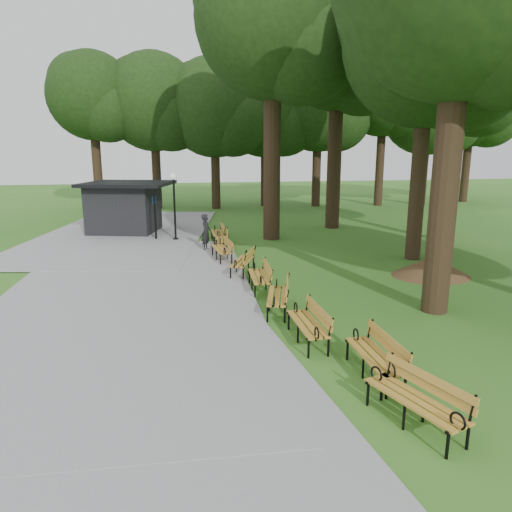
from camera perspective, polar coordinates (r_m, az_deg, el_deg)
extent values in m
plane|color=#2E661D|center=(12.00, 2.01, -8.22)|extent=(100.00, 100.00, 0.00)
cube|color=gray|center=(14.67, -16.08, -4.62)|extent=(12.00, 38.00, 0.06)
imported|color=black|center=(20.40, -6.09, 2.90)|extent=(0.55, 0.67, 1.58)
cylinder|color=black|center=(22.72, -9.87, 5.56)|extent=(0.10, 0.10, 2.95)
sphere|color=white|center=(22.58, -10.02, 9.52)|extent=(0.32, 0.32, 0.32)
cone|color=#47301C|center=(17.33, 20.56, -1.16)|extent=(2.30, 2.30, 0.70)
cylinder|color=black|center=(13.09, 22.18, 10.22)|extent=(0.70, 0.70, 7.84)
cylinder|color=black|center=(19.38, 19.24, 10.52)|extent=(0.60, 0.60, 7.49)
sphere|color=black|center=(19.75, 20.29, 23.49)|extent=(6.29, 6.29, 6.29)
cylinder|color=black|center=(22.54, 1.96, 13.48)|extent=(0.80, 0.80, 9.06)
sphere|color=black|center=(23.22, 2.08, 26.88)|extent=(7.00, 7.00, 7.00)
cylinder|color=black|center=(26.19, 9.55, 12.79)|extent=(0.76, 0.76, 8.65)
sphere|color=black|center=(26.69, 10.00, 23.88)|extent=(6.51, 6.51, 6.51)
cylinder|color=black|center=(23.82, 22.60, 9.81)|extent=(0.56, 0.56, 6.84)
sphere|color=black|center=(24.01, 23.49, 19.49)|extent=(4.88, 4.88, 4.88)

